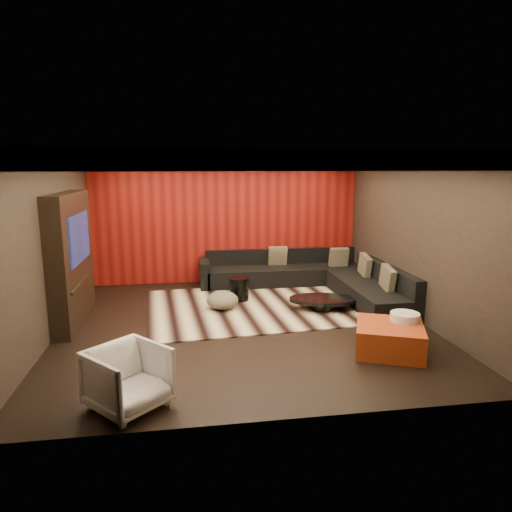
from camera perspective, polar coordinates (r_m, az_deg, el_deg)
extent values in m
cube|color=black|center=(7.80, -1.51, -8.58)|extent=(6.00, 6.00, 0.02)
cube|color=silver|center=(7.35, -1.63, 12.60)|extent=(6.00, 6.00, 0.02)
cube|color=black|center=(10.41, -3.69, 4.39)|extent=(6.00, 0.02, 2.80)
cube|color=black|center=(7.67, -24.47, 0.97)|extent=(0.02, 6.00, 2.80)
cube|color=black|center=(8.37, 19.33, 2.12)|extent=(0.02, 6.00, 2.80)
cube|color=#6B0C0A|center=(10.37, -3.67, 4.36)|extent=(5.98, 0.05, 2.78)
cube|color=silver|center=(10.03, -3.62, 11.52)|extent=(6.00, 0.60, 0.22)
cube|color=silver|center=(4.68, 2.66, 11.93)|extent=(6.00, 0.60, 0.22)
cube|color=silver|center=(7.50, -22.95, 10.80)|extent=(0.60, 4.80, 0.22)
cube|color=silver|center=(8.14, 17.97, 11.09)|extent=(0.60, 4.80, 0.22)
cube|color=#FFD899|center=(9.69, -3.42, 11.00)|extent=(4.80, 0.08, 0.04)
cube|color=#FFD899|center=(5.01, 1.86, 10.86)|extent=(4.80, 0.08, 0.04)
cube|color=#FFD899|center=(7.42, -20.31, 10.29)|extent=(0.08, 4.80, 0.04)
cube|color=#FFD899|center=(7.99, 15.71, 10.58)|extent=(0.08, 4.80, 0.04)
cube|color=black|center=(8.26, -22.14, -0.31)|extent=(0.30, 2.00, 2.20)
cube|color=black|center=(8.16, -21.23, 2.13)|extent=(0.04, 1.30, 0.80)
cube|color=black|center=(8.31, -20.87, -2.99)|extent=(0.04, 1.60, 0.04)
cube|color=beige|center=(8.72, -0.33, -6.28)|extent=(4.23, 3.31, 0.02)
cylinder|color=black|center=(8.60, 8.35, -5.87)|extent=(1.46, 1.46, 0.21)
cylinder|color=black|center=(9.03, -2.12, -4.13)|extent=(0.46, 0.46, 0.45)
ellipsoid|color=#B7AF8E|center=(8.52, -4.21, -5.54)|extent=(0.71, 0.71, 0.32)
cylinder|color=silver|center=(7.12, 18.02, -8.80)|extent=(0.45, 0.45, 0.52)
cube|color=#A24914|center=(6.90, 16.34, -9.85)|extent=(1.20, 1.20, 0.41)
imported|color=silver|center=(5.34, -15.68, -14.52)|extent=(1.07, 1.07, 0.70)
cube|color=black|center=(10.36, 3.53, -2.39)|extent=(3.50, 0.90, 0.40)
cube|color=black|center=(10.62, 3.15, 0.02)|extent=(3.50, 0.20, 0.35)
cube|color=black|center=(9.13, 13.94, -4.57)|extent=(0.90, 2.60, 0.40)
cube|color=black|center=(9.18, 16.06, -2.18)|extent=(0.20, 2.60, 0.35)
cube|color=black|center=(10.11, -6.48, -2.20)|extent=(0.20, 0.90, 0.60)
cube|color=#BCB18A|center=(9.63, 13.46, -1.16)|extent=(0.12, 0.50, 0.50)
cube|color=#BCB18A|center=(10.38, 2.71, 0.02)|extent=(0.42, 0.20, 0.44)
cube|color=#BCB18A|center=(8.65, 16.13, -2.69)|extent=(0.12, 0.50, 0.50)
cube|color=#BCB18A|center=(10.40, 10.31, -0.13)|extent=(0.42, 0.20, 0.44)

